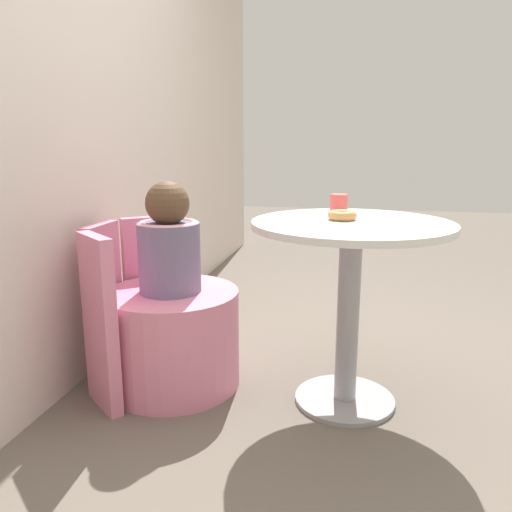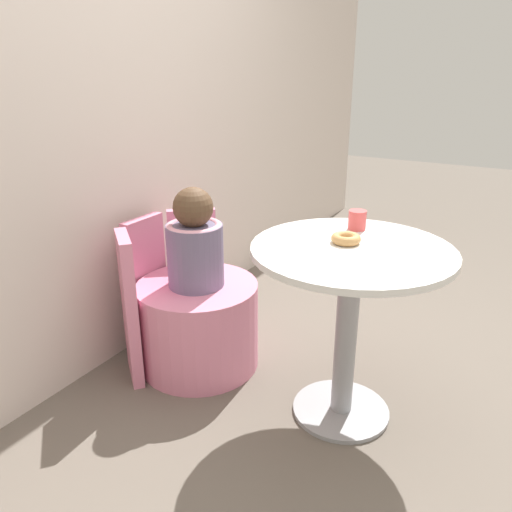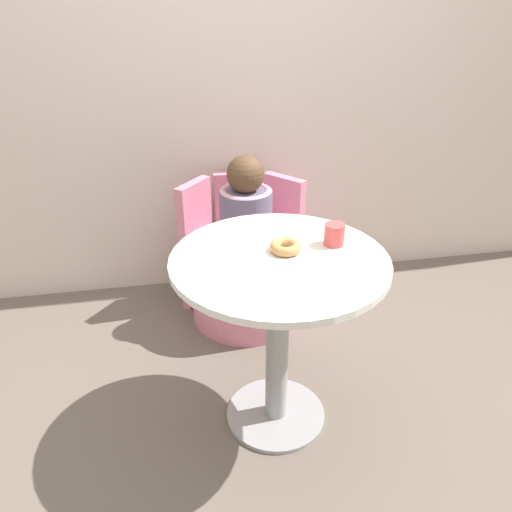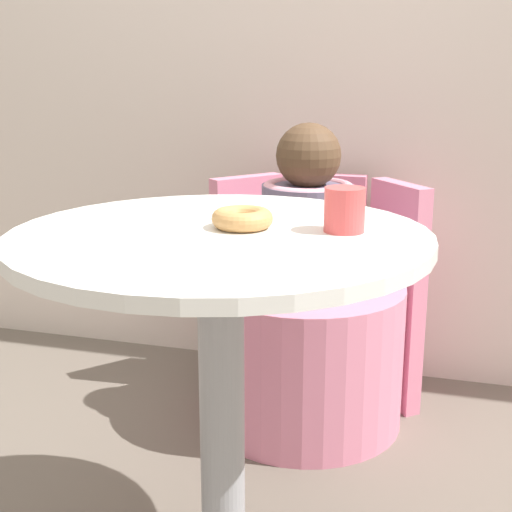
% 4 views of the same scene
% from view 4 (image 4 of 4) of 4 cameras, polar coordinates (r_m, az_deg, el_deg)
% --- Properties ---
extents(round_table, '(0.74, 0.74, 0.72)m').
position_cam_4_polar(round_table, '(1.30, -2.82, -5.94)').
color(round_table, '#99999E').
rests_on(round_table, ground_plane).
extents(tub_chair, '(0.55, 0.55, 0.41)m').
position_cam_4_polar(tub_chair, '(2.06, 3.93, -7.78)').
color(tub_chair, pink).
rests_on(tub_chair, ground_plane).
extents(booth_backrest, '(0.65, 0.24, 0.68)m').
position_cam_4_polar(booth_backrest, '(2.23, 5.25, -2.38)').
color(booth_backrest, pink).
rests_on(booth_backrest, ground_plane).
extents(child_figure, '(0.25, 0.25, 0.45)m').
position_cam_4_polar(child_figure, '(1.94, 4.14, 3.28)').
color(child_figure, slate).
rests_on(child_figure, tub_chair).
extents(donut, '(0.11, 0.11, 0.03)m').
position_cam_4_polar(donut, '(1.26, -1.11, 3.03)').
color(donut, tan).
rests_on(donut, round_table).
extents(cup, '(0.07, 0.07, 0.08)m').
position_cam_4_polar(cup, '(1.24, 7.10, 3.69)').
color(cup, '#DB4C4C').
rests_on(cup, round_table).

